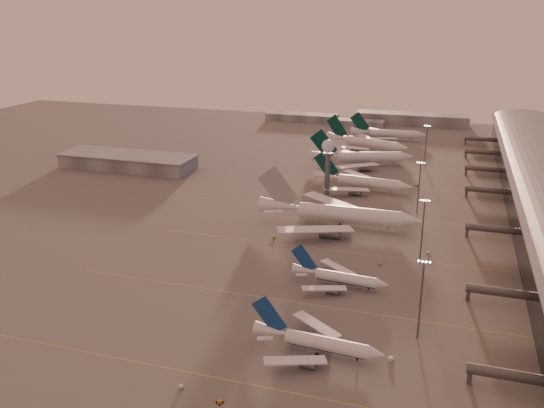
% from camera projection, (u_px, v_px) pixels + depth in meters
% --- Properties ---
extents(ground, '(700.00, 700.00, 0.00)m').
position_uv_depth(ground, '(230.00, 308.00, 182.30)').
color(ground, '#5C5959').
rests_on(ground, ground).
extents(taxiway_markings, '(180.00, 185.25, 0.02)m').
position_uv_depth(taxiway_markings, '(354.00, 252.00, 224.32)').
color(taxiway_markings, gold).
rests_on(taxiway_markings, ground).
extents(hangar, '(82.00, 27.00, 8.50)m').
position_uv_depth(hangar, '(128.00, 161.00, 341.50)').
color(hangar, slate).
rests_on(hangar, ground).
extents(radar_tower, '(6.40, 6.40, 31.10)m').
position_uv_depth(radar_tower, '(328.00, 157.00, 282.50)').
color(radar_tower, '#505257').
rests_on(radar_tower, ground).
extents(mast_a, '(3.60, 0.56, 25.00)m').
position_uv_depth(mast_a, '(421.00, 295.00, 161.36)').
color(mast_a, '#505257').
rests_on(mast_a, ground).
extents(mast_b, '(3.60, 0.56, 25.00)m').
position_uv_depth(mast_b, '(423.00, 227.00, 211.88)').
color(mast_b, '#505257').
rests_on(mast_b, ground).
extents(mast_c, '(3.60, 0.56, 25.00)m').
position_uv_depth(mast_c, '(419.00, 185.00, 262.97)').
color(mast_c, '#505257').
rests_on(mast_c, ground).
extents(mast_d, '(3.60, 0.56, 25.00)m').
position_uv_depth(mast_d, '(426.00, 143.00, 344.81)').
color(mast_d, '#505257').
rests_on(mast_d, ground).
extents(distant_horizon, '(165.00, 37.50, 9.00)m').
position_uv_depth(distant_horizon, '(377.00, 119.00, 473.90)').
color(distant_horizon, slate).
rests_on(distant_horizon, ground).
extents(narrowbody_near, '(37.88, 30.17, 14.79)m').
position_uv_depth(narrowbody_near, '(317.00, 344.00, 157.28)').
color(narrowbody_near, white).
rests_on(narrowbody_near, ground).
extents(narrowbody_mid, '(34.21, 27.24, 13.36)m').
position_uv_depth(narrowbody_mid, '(339.00, 279.00, 195.95)').
color(narrowbody_mid, white).
rests_on(narrowbody_mid, ground).
extents(widebody_white, '(71.84, 57.58, 25.28)m').
position_uv_depth(widebody_white, '(338.00, 217.00, 248.75)').
color(widebody_white, white).
rests_on(widebody_white, ground).
extents(greentail_a, '(52.75, 42.37, 19.19)m').
position_uv_depth(greentail_a, '(362.00, 184.00, 299.78)').
color(greentail_a, white).
rests_on(greentail_a, ground).
extents(greentail_b, '(60.46, 48.06, 22.72)m').
position_uv_depth(greentail_b, '(363.00, 159.00, 346.07)').
color(greentail_b, white).
rests_on(greentail_b, ground).
extents(greentail_c, '(58.34, 46.35, 21.99)m').
position_uv_depth(greentail_c, '(366.00, 145.00, 383.87)').
color(greentail_c, white).
rests_on(greentail_c, ground).
extents(greentail_d, '(54.56, 43.90, 19.82)m').
position_uv_depth(greentail_d, '(388.00, 135.00, 414.63)').
color(greentail_d, white).
rests_on(greentail_d, ground).
extents(gsv_truck_a, '(5.08, 4.23, 1.99)m').
position_uv_depth(gsv_truck_a, '(183.00, 385.00, 143.43)').
color(gsv_truck_a, silver).
rests_on(gsv_truck_a, ground).
extents(gsv_tug_near, '(2.99, 3.49, 0.86)m').
position_uv_depth(gsv_tug_near, '(220.00, 402.00, 138.02)').
color(gsv_tug_near, '#C78A17').
rests_on(gsv_tug_near, ground).
extents(gsv_catering_a, '(6.13, 4.63, 4.60)m').
position_uv_depth(gsv_catering_a, '(392.00, 353.00, 154.19)').
color(gsv_catering_a, silver).
rests_on(gsv_catering_a, ground).
extents(gsv_tug_mid, '(4.53, 3.96, 1.11)m').
position_uv_depth(gsv_tug_mid, '(259.00, 302.00, 184.74)').
color(gsv_tug_mid, '#C78A17').
rests_on(gsv_tug_mid, ground).
extents(gsv_truck_b, '(5.17, 3.14, 1.97)m').
position_uv_depth(gsv_truck_b, '(381.00, 263.00, 211.93)').
color(gsv_truck_b, '#C78A17').
rests_on(gsv_truck_b, ground).
extents(gsv_truck_c, '(5.19, 3.01, 1.98)m').
position_uv_depth(gsv_truck_c, '(275.00, 236.00, 237.61)').
color(gsv_truck_c, '#C78A17').
rests_on(gsv_truck_c, ground).
extents(gsv_catering_b, '(4.97, 3.24, 3.76)m').
position_uv_depth(gsv_catering_b, '(429.00, 249.00, 221.96)').
color(gsv_catering_b, silver).
rests_on(gsv_catering_b, ground).
extents(gsv_tug_far, '(3.58, 3.67, 0.92)m').
position_uv_depth(gsv_tug_far, '(321.00, 212.00, 267.68)').
color(gsv_tug_far, '#C78A17').
rests_on(gsv_tug_far, ground).
extents(gsv_truck_d, '(3.08, 5.35, 2.04)m').
position_uv_depth(gsv_truck_d, '(284.00, 185.00, 306.02)').
color(gsv_truck_d, '#C78A17').
rests_on(gsv_truck_d, ground).
extents(gsv_tug_hangar, '(3.60, 2.45, 0.96)m').
position_uv_depth(gsv_tug_hangar, '(417.00, 185.00, 307.32)').
color(gsv_tug_hangar, '#C78A17').
rests_on(gsv_tug_hangar, ground).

